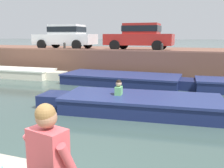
% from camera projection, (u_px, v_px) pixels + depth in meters
% --- Properties ---
extents(ground_plane, '(400.00, 400.00, 0.00)m').
position_uv_depth(ground_plane, '(127.00, 107.00, 8.40)').
color(ground_plane, '#384C47').
extents(far_quay_wall, '(60.00, 6.00, 1.53)m').
position_uv_depth(far_quay_wall, '(164.00, 61.00, 16.00)').
color(far_quay_wall, brown).
rests_on(far_quay_wall, ground).
extents(far_wall_coping, '(60.00, 0.24, 0.08)m').
position_uv_depth(far_wall_coping, '(157.00, 51.00, 13.18)').
color(far_wall_coping, '#925F4C').
rests_on(far_wall_coping, far_quay_wall).
extents(boat_moored_west_cream, '(5.50, 1.71, 0.51)m').
position_uv_depth(boat_moored_west_cream, '(19.00, 73.00, 14.40)').
color(boat_moored_west_cream, silver).
rests_on(boat_moored_west_cream, ground).
extents(boat_moored_central_navy, '(6.79, 2.29, 0.50)m').
position_uv_depth(boat_moored_central_navy, '(126.00, 79.00, 12.25)').
color(boat_moored_central_navy, navy).
rests_on(boat_moored_central_navy, ground).
extents(motorboat_passing, '(5.99, 2.43, 1.00)m').
position_uv_depth(motorboat_passing, '(134.00, 103.00, 7.85)').
color(motorboat_passing, navy).
rests_on(motorboat_passing, ground).
extents(car_leftmost_white, '(3.99, 2.04, 1.54)m').
position_uv_depth(car_leftmost_white, '(66.00, 36.00, 16.18)').
color(car_leftmost_white, white).
rests_on(car_leftmost_white, far_quay_wall).
extents(car_left_inner_red, '(3.93, 1.95, 1.54)m').
position_uv_depth(car_left_inner_red, '(140.00, 36.00, 14.55)').
color(car_left_inner_red, '#B2231E').
rests_on(car_left_inner_red, far_quay_wall).
extents(mooring_bollard_west, '(0.15, 0.15, 0.45)m').
position_uv_depth(mooring_bollard_west, '(65.00, 46.00, 15.11)').
color(mooring_bollard_west, '#2D2B28').
rests_on(mooring_bollard_west, far_quay_wall).
extents(mooring_bollard_mid, '(0.15, 0.15, 0.45)m').
position_uv_depth(mooring_bollard_mid, '(162.00, 47.00, 13.18)').
color(mooring_bollard_mid, '#2D2B28').
rests_on(mooring_bollard_mid, far_quay_wall).
extents(person_seated_right, '(0.58, 0.59, 0.96)m').
position_uv_depth(person_seated_right, '(52.00, 162.00, 2.41)').
color(person_seated_right, '#282833').
rests_on(person_seated_right, near_quay).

